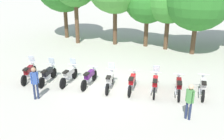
{
  "coord_description": "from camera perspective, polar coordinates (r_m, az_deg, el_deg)",
  "views": [
    {
      "loc": [
        3.0,
        -13.08,
        6.46
      ],
      "look_at": [
        0.0,
        0.5,
        0.9
      ],
      "focal_mm": 41.28,
      "sensor_mm": 36.0,
      "label": 1
    }
  ],
  "objects": [
    {
      "name": "ground_plane",
      "position": [
        14.89,
        -0.42,
        -3.92
      ],
      "size": [
        80.0,
        80.0,
        0.0
      ],
      "primitive_type": "plane",
      "color": "#BCB7A8"
    },
    {
      "name": "person_0",
      "position": [
        11.99,
        16.83,
        -6.19
      ],
      "size": [
        0.39,
        0.31,
        1.74
      ],
      "rotation": [
        0.0,
        0.0,
        4.22
      ],
      "color": "#232D4C",
      "rests_on": "ground_plane"
    },
    {
      "name": "motorcycle_4",
      "position": [
        14.59,
        -0.52,
        -2.24
      ],
      "size": [
        0.62,
        2.19,
        1.37
      ],
      "rotation": [
        0.0,
        0.0,
        1.62
      ],
      "color": "black",
      "rests_on": "ground_plane"
    },
    {
      "name": "motorcycle_1",
      "position": [
        15.84,
        -14.05,
        -0.93
      ],
      "size": [
        0.62,
        2.19,
        1.37
      ],
      "rotation": [
        0.0,
        0.0,
        1.54
      ],
      "color": "black",
      "rests_on": "ground_plane"
    },
    {
      "name": "person_1",
      "position": [
        13.79,
        -16.74,
        -2.26
      ],
      "size": [
        0.38,
        0.32,
        1.78
      ],
      "rotation": [
        0.0,
        0.0,
        5.27
      ],
      "color": "#232D4C",
      "rests_on": "ground_plane"
    },
    {
      "name": "motorcycle_3",
      "position": [
        15.06,
        -5.06,
        -1.59
      ],
      "size": [
        0.63,
        2.19,
        0.99
      ],
      "rotation": [
        0.0,
        0.0,
        1.47
      ],
      "color": "black",
      "rests_on": "ground_plane"
    },
    {
      "name": "motorcycle_0",
      "position": [
        16.48,
        -17.93,
        -0.44
      ],
      "size": [
        0.62,
        2.19,
        1.37
      ],
      "rotation": [
        0.0,
        0.0,
        1.7
      ],
      "color": "black",
      "rests_on": "ground_plane"
    },
    {
      "name": "tree_3",
      "position": [
        22.21,
        7.9,
        15.12
      ],
      "size": [
        3.88,
        3.88,
        5.91
      ],
      "color": "brown",
      "rests_on": "ground_plane"
    },
    {
      "name": "motorcycle_2",
      "position": [
        15.5,
        -9.5,
        -1.06
      ],
      "size": [
        0.62,
        2.19,
        1.37
      ],
      "rotation": [
        0.0,
        0.0,
        1.48
      ],
      "color": "black",
      "rests_on": "ground_plane"
    },
    {
      "name": "motorcycle_7",
      "position": [
        14.36,
        14.56,
        -3.45
      ],
      "size": [
        0.62,
        2.19,
        0.99
      ],
      "rotation": [
        0.0,
        0.0,
        1.59
      ],
      "color": "black",
      "rests_on": "ground_plane"
    },
    {
      "name": "motorcycle_6",
      "position": [
        14.35,
        9.5,
        -2.99
      ],
      "size": [
        0.62,
        2.19,
        1.37
      ],
      "rotation": [
        0.0,
        0.0,
        1.59
      ],
      "color": "black",
      "rests_on": "ground_plane"
    },
    {
      "name": "motorcycle_5",
      "position": [
        14.43,
        4.46,
        -2.65
      ],
      "size": [
        0.62,
        2.19,
        0.99
      ],
      "rotation": [
        0.0,
        0.0,
        1.55
      ],
      "color": "black",
      "rests_on": "ground_plane"
    },
    {
      "name": "motorcycle_8",
      "position": [
        14.72,
        19.48,
        -3.41
      ],
      "size": [
        0.62,
        2.19,
        0.99
      ],
      "rotation": [
        0.0,
        0.0,
        1.51
      ],
      "color": "black",
      "rests_on": "ground_plane"
    }
  ]
}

